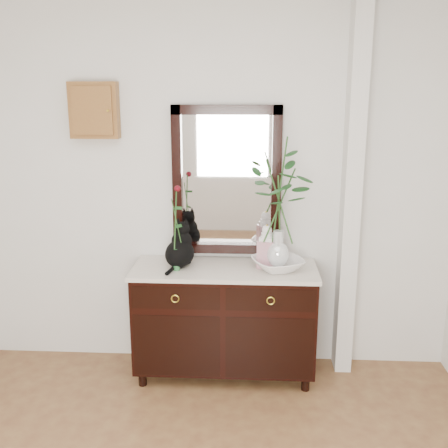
# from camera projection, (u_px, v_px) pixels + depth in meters

# --- Properties ---
(wall_back) EXTENTS (3.60, 0.04, 2.70)m
(wall_back) POSITION_uv_depth(u_px,v_px,m) (213.00, 193.00, 3.89)
(wall_back) COLOR silver
(wall_back) RESTS_ON ground
(pilaster) EXTENTS (0.12, 0.20, 2.70)m
(pilaster) POSITION_uv_depth(u_px,v_px,m) (351.00, 196.00, 3.76)
(pilaster) COLOR silver
(pilaster) RESTS_ON ground
(sideboard) EXTENTS (1.33, 0.52, 0.82)m
(sideboard) POSITION_uv_depth(u_px,v_px,m) (225.00, 316.00, 3.86)
(sideboard) COLOR black
(sideboard) RESTS_ON ground
(wall_mirror) EXTENTS (0.80, 0.06, 1.10)m
(wall_mirror) POSITION_uv_depth(u_px,v_px,m) (227.00, 181.00, 3.85)
(wall_mirror) COLOR black
(wall_mirror) RESTS_ON wall_back
(key_cabinet) EXTENTS (0.35, 0.10, 0.40)m
(key_cabinet) POSITION_uv_depth(u_px,v_px,m) (94.00, 110.00, 3.75)
(key_cabinet) COLOR brown
(key_cabinet) RESTS_ON wall_back
(cat) EXTENTS (0.29, 0.33, 0.33)m
(cat) POSITION_uv_depth(u_px,v_px,m) (180.00, 245.00, 3.76)
(cat) COLOR black
(cat) RESTS_ON sideboard
(lotus_bowl) EXTENTS (0.46, 0.46, 0.09)m
(lotus_bowl) POSITION_uv_depth(u_px,v_px,m) (278.00, 264.00, 3.71)
(lotus_bowl) COLOR white
(lotus_bowl) RESTS_ON sideboard
(vase_branches) EXTENTS (0.47, 0.47, 0.94)m
(vase_branches) POSITION_uv_depth(u_px,v_px,m) (279.00, 203.00, 3.60)
(vase_branches) COLOR silver
(vase_branches) RESTS_ON lotus_bowl
(bud_vase_rose) EXTENTS (0.10, 0.10, 0.62)m
(bud_vase_rose) POSITION_uv_depth(u_px,v_px,m) (176.00, 228.00, 3.64)
(bud_vase_rose) COLOR #2A6933
(bud_vase_rose) RESTS_ON sideboard
(ginger_jar) EXTENTS (0.14, 0.14, 0.32)m
(ginger_jar) POSITION_uv_depth(u_px,v_px,m) (267.00, 246.00, 3.75)
(ginger_jar) COLOR white
(ginger_jar) RESTS_ON sideboard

